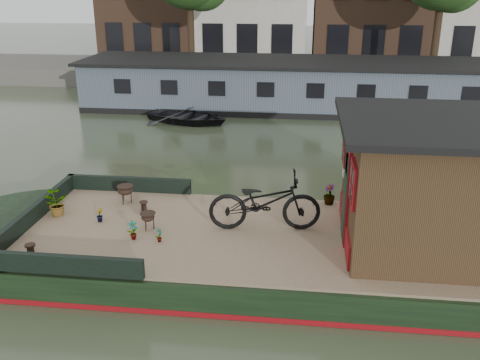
# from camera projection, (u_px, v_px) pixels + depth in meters

# --- Properties ---
(ground) EXTENTS (120.00, 120.00, 0.00)m
(ground) POSITION_uv_depth(u_px,v_px,m) (320.00, 266.00, 10.68)
(ground) COLOR #303723
(ground) RESTS_ON ground
(houseboat_hull) EXTENTS (14.01, 4.02, 0.60)m
(houseboat_hull) POSITION_uv_depth(u_px,v_px,m) (253.00, 250.00, 10.73)
(houseboat_hull) COLOR black
(houseboat_hull) RESTS_ON ground
(houseboat_deck) EXTENTS (11.80, 3.80, 0.05)m
(houseboat_deck) POSITION_uv_depth(u_px,v_px,m) (321.00, 238.00, 10.46)
(houseboat_deck) COLOR #8C6F56
(houseboat_deck) RESTS_ON houseboat_hull
(bow_bulwark) EXTENTS (3.00, 4.00, 0.35)m
(bow_bulwark) POSITION_uv_depth(u_px,v_px,m) (73.00, 216.00, 10.96)
(bow_bulwark) COLOR black
(bow_bulwark) RESTS_ON houseboat_deck
(cabin) EXTENTS (4.00, 3.50, 2.42)m
(cabin) POSITION_uv_depth(u_px,v_px,m) (445.00, 183.00, 9.77)
(cabin) COLOR black
(cabin) RESTS_ON houseboat_deck
(bicycle) EXTENTS (2.30, 1.03, 1.17)m
(bicycle) POSITION_uv_depth(u_px,v_px,m) (265.00, 202.00, 10.61)
(bicycle) COLOR black
(bicycle) RESTS_ON houseboat_deck
(potted_plant_a) EXTENTS (0.24, 0.25, 0.39)m
(potted_plant_a) POSITION_uv_depth(u_px,v_px,m) (133.00, 230.00, 10.30)
(potted_plant_a) COLOR #9E312D
(potted_plant_a) RESTS_ON houseboat_deck
(potted_plant_b) EXTENTS (0.17, 0.19, 0.29)m
(potted_plant_b) POSITION_uv_depth(u_px,v_px,m) (100.00, 215.00, 11.09)
(potted_plant_b) COLOR maroon
(potted_plant_b) RESTS_ON houseboat_deck
(potted_plant_c) EXTENTS (0.50, 0.44, 0.53)m
(potted_plant_c) POSITION_uv_depth(u_px,v_px,m) (55.00, 204.00, 11.33)
(potted_plant_c) COLOR maroon
(potted_plant_c) RESTS_ON houseboat_deck
(potted_plant_d) EXTENTS (0.36, 0.36, 0.47)m
(potted_plant_d) POSITION_uv_depth(u_px,v_px,m) (329.00, 194.00, 11.93)
(potted_plant_d) COLOR brown
(potted_plant_d) RESTS_ON houseboat_deck
(potted_plant_e) EXTENTS (0.14, 0.18, 0.30)m
(potted_plant_e) POSITION_uv_depth(u_px,v_px,m) (159.00, 235.00, 10.21)
(potted_plant_e) COLOR brown
(potted_plant_e) RESTS_ON houseboat_deck
(brazier_front) EXTENTS (0.43, 0.43, 0.36)m
(brazier_front) POSITION_uv_depth(u_px,v_px,m) (148.00, 221.00, 10.72)
(brazier_front) COLOR black
(brazier_front) RESTS_ON houseboat_deck
(brazier_rear) EXTENTS (0.43, 0.43, 0.41)m
(brazier_rear) POSITION_uv_depth(u_px,v_px,m) (126.00, 194.00, 12.00)
(brazier_rear) COLOR black
(brazier_rear) RESTS_ON houseboat_deck
(bollard_port) EXTENTS (0.18, 0.18, 0.20)m
(bollard_port) POSITION_uv_depth(u_px,v_px,m) (144.00, 206.00, 11.65)
(bollard_port) COLOR black
(bollard_port) RESTS_ON houseboat_deck
(bollard_stbd) EXTENTS (0.19, 0.19, 0.22)m
(bollard_stbd) POSITION_uv_depth(u_px,v_px,m) (31.00, 250.00, 9.73)
(bollard_stbd) COLOR black
(bollard_stbd) RESTS_ON houseboat_deck
(dinghy) EXTENTS (4.01, 3.38, 0.71)m
(dinghy) POSITION_uv_depth(u_px,v_px,m) (188.00, 113.00, 21.37)
(dinghy) COLOR black
(dinghy) RESTS_ON ground
(far_houseboat) EXTENTS (20.40, 4.40, 2.11)m
(far_houseboat) POSITION_uv_depth(u_px,v_px,m) (315.00, 87.00, 23.35)
(far_houseboat) COLOR #47525F
(far_houseboat) RESTS_ON ground
(quay) EXTENTS (60.00, 6.00, 0.90)m
(quay) POSITION_uv_depth(u_px,v_px,m) (313.00, 74.00, 29.57)
(quay) COLOR #47443F
(quay) RESTS_ON ground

